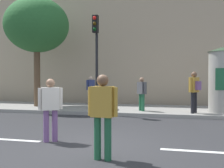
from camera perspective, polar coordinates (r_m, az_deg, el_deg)
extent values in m
plane|color=#2B2B2D|center=(6.76, -3.13, -12.53)|extent=(80.00, 80.00, 0.00)
cube|color=gray|center=(13.50, 5.73, -5.32)|extent=(36.00, 4.00, 0.15)
cube|color=silver|center=(7.79, -20.55, -10.72)|extent=(1.80, 0.16, 0.01)
cube|color=silver|center=(6.49, 18.15, -13.13)|extent=(1.80, 0.16, 0.01)
cube|color=tan|center=(18.64, 8.03, 10.85)|extent=(36.00, 5.00, 9.47)
cylinder|color=black|center=(12.17, -3.18, 2.43)|extent=(0.12, 0.12, 3.43)
cube|color=black|center=(12.23, -3.44, 12.30)|extent=(0.24, 0.24, 0.75)
sphere|color=red|center=(12.15, -3.63, 13.50)|extent=(0.16, 0.16, 0.16)
sphere|color=#3C2906|center=(12.10, -3.63, 12.39)|extent=(0.16, 0.16, 0.16)
sphere|color=#07330F|center=(12.06, -3.63, 11.27)|extent=(0.16, 0.16, 0.16)
cylinder|color=#9E9B93|center=(12.60, 21.78, 0.35)|extent=(1.10, 1.10, 2.58)
cone|color=#334C33|center=(12.66, 21.83, 6.65)|extent=(1.21, 1.21, 0.20)
cube|color=#1E5938|center=(12.05, 22.14, 0.93)|extent=(0.66, 0.02, 0.90)
cylinder|color=brown|center=(14.87, -15.24, 0.95)|extent=(0.33, 0.33, 2.81)
ellipsoid|color=#28602D|center=(15.12, -15.30, 11.68)|extent=(3.32, 3.32, 2.83)
cylinder|color=#724C84|center=(7.20, -11.74, -8.43)|extent=(0.14, 0.14, 0.81)
cylinder|color=#724C84|center=(7.19, -13.46, -8.45)|extent=(0.14, 0.14, 0.81)
cube|color=silver|center=(7.11, -12.63, -2.97)|extent=(0.49, 0.42, 0.57)
cylinder|color=silver|center=(7.14, -10.55, -2.95)|extent=(0.09, 0.09, 0.54)
cylinder|color=silver|center=(7.10, -14.72, -2.99)|extent=(0.09, 0.09, 0.54)
sphere|color=#8C664C|center=(7.10, -12.64, 0.21)|extent=(0.22, 0.22, 0.22)
cylinder|color=#1E5938|center=(5.46, -0.86, -11.28)|extent=(0.14, 0.14, 0.85)
cylinder|color=#1E5938|center=(5.53, -3.02, -11.11)|extent=(0.14, 0.14, 0.85)
cube|color=#B78C33|center=(5.39, -1.95, -3.66)|extent=(0.45, 0.27, 0.60)
cylinder|color=#B78C33|center=(5.30, 0.70, -3.74)|extent=(0.09, 0.09, 0.57)
cylinder|color=#B78C33|center=(5.49, -4.52, -3.58)|extent=(0.09, 0.09, 0.57)
sphere|color=brown|center=(5.37, -1.95, 0.75)|extent=(0.23, 0.23, 0.23)
cube|color=black|center=(5.56, -1.29, -3.82)|extent=(0.29, 0.18, 0.36)
cylinder|color=#1E5938|center=(12.47, 5.90, -3.77)|extent=(0.14, 0.14, 0.76)
cylinder|color=#1E5938|center=(12.27, 6.44, -3.85)|extent=(0.14, 0.14, 0.76)
cube|color=#4C4C51|center=(12.33, 6.17, -0.82)|extent=(0.48, 0.52, 0.54)
cylinder|color=#4C4C51|center=(12.57, 5.55, -0.78)|extent=(0.09, 0.09, 0.51)
cylinder|color=#4C4C51|center=(12.09, 6.83, -0.86)|extent=(0.09, 0.09, 0.51)
sphere|color=#8C664C|center=(12.32, 6.18, 0.90)|extent=(0.20, 0.20, 0.20)
cylinder|color=black|center=(12.08, 16.85, -3.69)|extent=(0.14, 0.14, 0.88)
cylinder|color=black|center=(11.86, 16.32, -3.77)|extent=(0.14, 0.14, 0.88)
cube|color=#B78C33|center=(11.93, 16.61, -0.15)|extent=(0.45, 0.54, 0.62)
cylinder|color=#B78C33|center=(12.19, 17.22, -0.13)|extent=(0.09, 0.09, 0.59)
cylinder|color=#B78C33|center=(11.67, 15.97, -0.18)|extent=(0.09, 0.09, 0.59)
sphere|color=brown|center=(11.93, 16.62, 1.91)|extent=(0.24, 0.24, 0.24)
cube|color=#724C84|center=(11.85, 17.39, -0.31)|extent=(0.28, 0.32, 0.36)
cylinder|color=black|center=(15.62, -4.15, -2.68)|extent=(0.14, 0.14, 0.80)
cylinder|color=black|center=(15.52, -4.73, -2.71)|extent=(0.14, 0.14, 0.80)
cube|color=navy|center=(15.54, -4.45, -0.18)|extent=(0.42, 0.45, 0.57)
cylinder|color=navy|center=(15.67, -3.73, -0.17)|extent=(0.09, 0.09, 0.54)
cylinder|color=navy|center=(15.41, -5.17, -0.19)|extent=(0.09, 0.09, 0.54)
sphere|color=beige|center=(15.53, -4.45, 1.27)|extent=(0.22, 0.22, 0.22)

